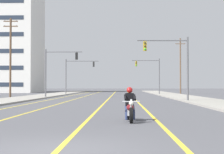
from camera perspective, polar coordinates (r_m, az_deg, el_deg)
ground_plane at (r=8.79m, az=-9.48°, el=-11.29°), size 400.00×400.00×0.00m
lane_stripe_center at (r=53.55m, az=-0.12°, el=-3.02°), size 0.16×100.00×0.01m
lane_stripe_left at (r=53.78m, az=-4.13°, el=-3.01°), size 0.16×100.00×0.01m
lane_stripe_right at (r=53.55m, az=3.13°, el=-3.02°), size 0.16×100.00×0.01m
lane_stripe_far_left at (r=54.09m, az=-6.80°, el=-2.99°), size 0.16×100.00×0.01m
sidewalk_kerb_right at (r=49.19m, az=10.90°, el=-3.06°), size 4.40×110.00×0.14m
sidewalk_kerb_left at (r=49.83m, az=-11.66°, el=-3.04°), size 4.40×110.00×0.14m
motorcycle_with_rider at (r=15.50m, az=2.83°, el=-4.83°), size 0.70×2.19×1.46m
traffic_signal_near_right at (r=35.06m, az=9.59°, el=2.84°), size 4.90×0.53×6.20m
traffic_signal_near_left at (r=46.70m, az=-8.79°, el=1.78°), size 4.77×0.37×6.20m
traffic_signal_mid_right at (r=62.07m, az=6.23°, el=0.98°), size 4.73×0.48×6.20m
traffic_signal_mid_left at (r=63.51m, az=-5.75°, el=0.98°), size 5.78×0.61×6.20m
utility_pole_left_near at (r=48.57m, az=-15.70°, el=3.32°), size 1.87×0.26×10.27m
utility_pole_right_far at (r=69.08m, az=10.71°, el=2.01°), size 2.25×0.26×10.47m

